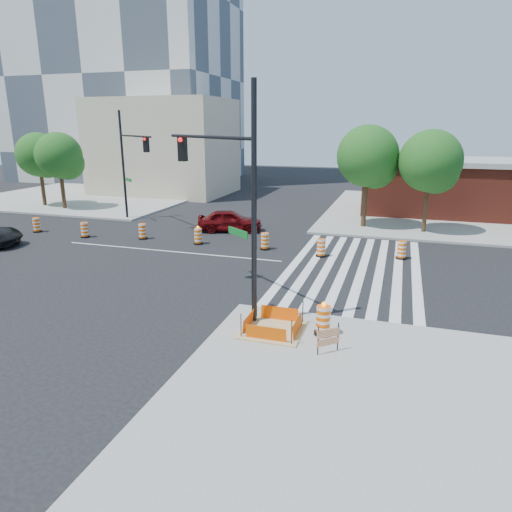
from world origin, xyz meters
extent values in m
plane|color=black|center=(0.00, 0.00, 0.00)|extent=(120.00, 120.00, 0.00)
cube|color=gray|center=(18.00, 18.00, 0.07)|extent=(22.00, 22.00, 0.15)
cube|color=gray|center=(-18.00, 18.00, 0.07)|extent=(22.00, 22.00, 0.15)
cube|color=silver|center=(7.80, 0.00, 0.01)|extent=(0.45, 13.50, 0.01)
cube|color=silver|center=(8.70, 0.00, 0.01)|extent=(0.45, 13.50, 0.01)
cube|color=silver|center=(9.60, 0.00, 0.01)|extent=(0.45, 13.50, 0.01)
cube|color=silver|center=(10.50, 0.00, 0.01)|extent=(0.45, 13.50, 0.01)
cube|color=silver|center=(11.40, 0.00, 0.01)|extent=(0.45, 13.50, 0.01)
cube|color=silver|center=(12.30, 0.00, 0.01)|extent=(0.45, 13.50, 0.01)
cube|color=silver|center=(13.20, 0.00, 0.01)|extent=(0.45, 13.50, 0.01)
cube|color=silver|center=(14.10, 0.00, 0.01)|extent=(0.45, 13.50, 0.01)
cube|color=silver|center=(0.00, 0.00, 0.01)|extent=(14.00, 0.12, 0.01)
cube|color=tan|center=(9.00, -9.00, 0.17)|extent=(2.20, 2.20, 0.05)
cube|color=#EC5504|center=(9.00, -9.90, 0.43)|extent=(1.44, 0.02, 0.55)
cube|color=#EC5504|center=(9.00, -8.10, 0.43)|extent=(1.44, 0.02, 0.55)
cube|color=#EC5504|center=(8.10, -9.00, 0.43)|extent=(0.02, 1.44, 0.55)
cube|color=#EC5504|center=(9.90, -9.00, 0.43)|extent=(0.02, 1.44, 0.55)
cylinder|color=black|center=(8.10, -9.90, 0.60)|extent=(0.04, 0.04, 0.90)
cylinder|color=black|center=(9.90, -9.90, 0.60)|extent=(0.04, 0.04, 0.90)
cylinder|color=black|center=(8.10, -8.10, 0.60)|extent=(0.04, 0.04, 0.90)
cylinder|color=black|center=(9.90, -8.10, 0.60)|extent=(0.04, 0.04, 0.90)
cube|color=silver|center=(-24.00, 34.00, 22.50)|extent=(28.00, 18.00, 45.00)
cube|color=maroon|center=(18.00, 18.00, 2.10)|extent=(16.00, 8.00, 4.20)
cube|color=gray|center=(18.00, 18.00, 4.40)|extent=(16.50, 8.50, 0.40)
cube|color=#C5B996|center=(-12.00, 22.00, 5.00)|extent=(14.00, 10.00, 10.00)
imported|color=#4F0608|center=(1.58, 6.16, 0.78)|extent=(4.90, 3.08, 1.55)
cylinder|color=black|center=(8.11, -8.44, 4.47)|extent=(0.19, 0.19, 8.64)
cylinder|color=black|center=(5.54, -6.47, 6.85)|extent=(5.21, 4.05, 0.13)
cube|color=black|center=(3.75, -5.08, 6.31)|extent=(0.35, 0.30, 1.08)
sphere|color=#FF0C0C|center=(3.75, -5.26, 6.68)|extent=(0.19, 0.19, 0.19)
cube|color=#0C591E|center=(7.26, -7.78, 3.39)|extent=(1.05, 0.82, 0.27)
cylinder|color=black|center=(-7.88, 7.79, 4.27)|extent=(0.19, 0.19, 8.25)
cylinder|color=black|center=(-5.46, 5.86, 6.54)|extent=(4.91, 3.95, 0.12)
cube|color=black|center=(-3.77, 4.51, 6.03)|extent=(0.33, 0.29, 1.03)
sphere|color=#FF0C0C|center=(-3.77, 4.33, 6.39)|extent=(0.19, 0.19, 0.19)
cube|color=#0C591E|center=(-7.07, 7.14, 3.24)|extent=(0.99, 0.80, 0.26)
cylinder|color=black|center=(10.77, -8.78, 0.20)|extent=(0.62, 0.62, 0.10)
cylinder|color=#F75E05|center=(10.77, -8.78, 0.72)|extent=(0.50, 0.50, 0.99)
sphere|color=#FF990C|center=(10.77, -8.78, 1.29)|extent=(0.17, 0.17, 0.17)
cube|color=#F75E05|center=(11.15, -10.06, 0.84)|extent=(0.66, 0.58, 0.28)
cube|color=#F75E05|center=(11.15, -10.06, 0.53)|extent=(0.66, 0.58, 0.22)
cylinder|color=black|center=(10.87, -10.31, 0.64)|extent=(0.04, 0.04, 0.99)
cylinder|color=black|center=(11.43, -9.82, 0.64)|extent=(0.04, 0.04, 0.99)
cylinder|color=#382314|center=(-18.45, 10.55, 2.10)|extent=(0.34, 0.34, 4.20)
sphere|color=#1F4C15|center=(-18.45, 10.55, 4.73)|extent=(3.94, 3.94, 3.94)
sphere|color=#1F4C15|center=(-17.93, 10.87, 4.07)|extent=(2.89, 2.89, 2.89)
sphere|color=#1F4C15|center=(-18.87, 10.34, 4.33)|extent=(2.63, 2.63, 2.63)
cylinder|color=#382314|center=(-15.60, 9.79, 2.12)|extent=(0.35, 0.35, 4.24)
sphere|color=#1F4C15|center=(-15.60, 9.79, 4.76)|extent=(3.97, 3.97, 3.97)
sphere|color=#1F4C15|center=(-15.06, 10.11, 4.10)|extent=(2.91, 2.91, 2.91)
sphere|color=#1F4C15|center=(-16.03, 9.57, 4.37)|extent=(2.65, 2.65, 2.65)
cylinder|color=#382314|center=(10.56, 10.10, 2.31)|extent=(0.36, 0.36, 4.62)
sphere|color=#1F4C15|center=(10.56, 10.10, 5.20)|extent=(4.33, 4.33, 4.33)
sphere|color=#1F4C15|center=(11.12, 10.43, 4.48)|extent=(3.18, 3.18, 3.18)
sphere|color=#1F4C15|center=(10.12, 9.87, 4.76)|extent=(2.89, 2.89, 2.89)
cylinder|color=#382314|center=(14.73, 9.57, 2.22)|extent=(0.28, 0.28, 4.43)
sphere|color=#1F4C15|center=(14.73, 9.57, 4.99)|extent=(4.16, 4.16, 4.16)
sphere|color=#1F4C15|center=(15.17, 9.84, 4.29)|extent=(3.05, 3.05, 3.05)
sphere|color=#1F4C15|center=(14.38, 9.40, 4.57)|extent=(2.77, 2.77, 2.77)
cylinder|color=black|center=(-11.33, 1.79, 0.05)|extent=(0.60, 0.60, 0.10)
cylinder|color=#F75E05|center=(-11.33, 1.79, 0.55)|extent=(0.48, 0.48, 0.95)
cylinder|color=black|center=(-7.08, 1.48, 0.05)|extent=(0.60, 0.60, 0.10)
cylinder|color=#F75E05|center=(-7.08, 1.48, 0.55)|extent=(0.48, 0.48, 0.95)
cylinder|color=black|center=(-3.11, 2.24, 0.05)|extent=(0.60, 0.60, 0.10)
cylinder|color=#F75E05|center=(-3.11, 2.24, 0.55)|extent=(0.48, 0.48, 0.95)
cylinder|color=black|center=(0.97, 2.13, 0.05)|extent=(0.60, 0.60, 0.10)
cylinder|color=#F75E05|center=(0.97, 2.13, 0.55)|extent=(0.48, 0.48, 0.95)
sphere|color=#FF990C|center=(0.97, 2.13, 1.10)|extent=(0.16, 0.16, 0.16)
cylinder|color=black|center=(5.38, 2.17, 0.05)|extent=(0.60, 0.60, 0.10)
cylinder|color=#F75E05|center=(5.38, 2.17, 0.55)|extent=(0.48, 0.48, 0.95)
cylinder|color=black|center=(8.91, 1.63, 0.05)|extent=(0.60, 0.60, 0.10)
cylinder|color=#F75E05|center=(8.91, 1.63, 0.55)|extent=(0.48, 0.48, 0.95)
cylinder|color=black|center=(13.32, 2.53, 0.05)|extent=(0.60, 0.60, 0.10)
cylinder|color=#F75E05|center=(13.32, 2.53, 0.55)|extent=(0.48, 0.48, 0.95)
camera|label=1|loc=(12.99, -23.58, 7.29)|focal=32.00mm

